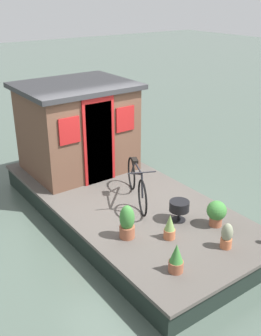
% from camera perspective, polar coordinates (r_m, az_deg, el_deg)
% --- Properties ---
extents(ground_plane, '(60.00, 60.00, 0.00)m').
position_cam_1_polar(ground_plane, '(8.02, -0.84, -7.14)').
color(ground_plane, '#47564C').
extents(houseboat_deck, '(5.76, 2.65, 0.46)m').
position_cam_1_polar(houseboat_deck, '(7.90, -0.85, -5.70)').
color(houseboat_deck, '#4C4742').
rests_on(houseboat_deck, ground_plane).
extents(houseboat_cabin, '(1.95, 2.35, 1.91)m').
position_cam_1_polar(houseboat_cabin, '(8.80, -7.55, 5.82)').
color(houseboat_cabin, brown).
rests_on(houseboat_cabin, houseboat_deck).
extents(bicycle, '(1.57, 0.80, 0.80)m').
position_cam_1_polar(bicycle, '(7.51, 0.88, -2.15)').
color(bicycle, black).
rests_on(bicycle, houseboat_deck).
extents(potted_plant_basil, '(0.19, 0.19, 0.43)m').
position_cam_1_polar(potted_plant_basil, '(6.51, 5.61, -8.39)').
color(potted_plant_basil, '#B2603D').
rests_on(potted_plant_basil, houseboat_deck).
extents(potted_plant_lavender, '(0.25, 0.25, 0.58)m').
position_cam_1_polar(potted_plant_lavender, '(6.48, -0.50, -7.78)').
color(potted_plant_lavender, '#935138').
rests_on(potted_plant_lavender, houseboat_deck).
extents(potted_plant_geranium, '(0.18, 0.18, 0.43)m').
position_cam_1_polar(potted_plant_geranium, '(6.44, 13.57, -9.42)').
color(potted_plant_geranium, '#B2603D').
rests_on(potted_plant_geranium, houseboat_deck).
extents(potted_plant_thyme, '(0.34, 0.34, 0.46)m').
position_cam_1_polar(potted_plant_thyme, '(6.94, 12.16, -6.20)').
color(potted_plant_thyme, '#935138').
rests_on(potted_plant_thyme, houseboat_deck).
extents(potted_plant_rosemary, '(0.22, 0.22, 0.46)m').
position_cam_1_polar(potted_plant_rosemary, '(5.82, 6.54, -12.70)').
color(potted_plant_rosemary, '#935138').
rests_on(potted_plant_rosemary, houseboat_deck).
extents(charcoal_grill, '(0.35, 0.35, 0.37)m').
position_cam_1_polar(charcoal_grill, '(6.97, 6.96, -5.52)').
color(charcoal_grill, black).
rests_on(charcoal_grill, houseboat_deck).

